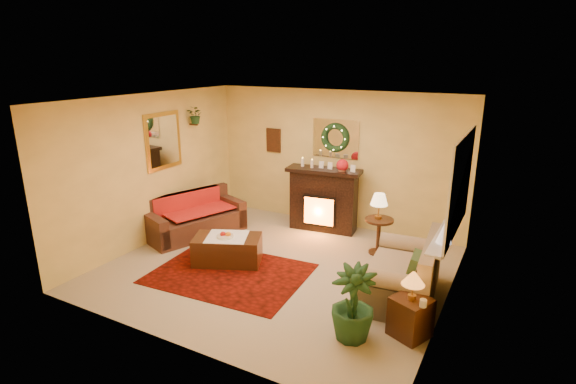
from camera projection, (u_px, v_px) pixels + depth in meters
The scene contains 31 objects.
floor at pixel (277, 268), 7.04m from camera, with size 5.00×5.00×0.00m, color beige.
ceiling at pixel (276, 100), 6.29m from camera, with size 5.00×5.00×0.00m, color white.
wall_back at pixel (335, 159), 8.56m from camera, with size 5.00×5.00×0.00m, color #EFD88C.
wall_front at pixel (172, 241), 4.77m from camera, with size 5.00×5.00×0.00m, color #EFD88C.
wall_left at pixel (152, 169), 7.81m from camera, with size 4.50×4.50×0.00m, color #EFD88C.
wall_right at pixel (453, 216), 5.53m from camera, with size 4.50×4.50×0.00m, color #EFD88C.
area_rug at pixel (230, 273), 6.85m from camera, with size 2.26×1.70×0.01m, color #5E1D0C.
sofa at pixel (195, 213), 8.23m from camera, with size 0.78×1.77×0.76m, color #4E3823.
red_throw at pixel (199, 208), 8.39m from camera, with size 0.85×1.38×0.02m, color #E5402B.
fireplace at pixel (324, 202), 8.47m from camera, with size 1.23×0.39×1.13m, color black.
poinsettia at pixel (342, 165), 8.08m from camera, with size 0.22×0.22×0.22m, color red.
mantel_candle_a at pixel (303, 163), 8.43m from camera, with size 0.06×0.06×0.19m, color #FCF7CC.
mantel_candle_b at pixel (312, 164), 8.31m from camera, with size 0.06×0.06×0.17m, color white.
mantel_mirror at pixel (336, 138), 8.43m from camera, with size 0.92×0.02×0.72m, color white.
wreath at pixel (335, 138), 8.39m from camera, with size 0.55×0.55×0.11m, color #194719.
wall_art at pixel (274, 140), 9.09m from camera, with size 0.32×0.03×0.48m, color #381E11.
gold_mirror at pixel (163, 141), 7.92m from camera, with size 0.03×0.84×1.00m, color gold.
hanging_plant at pixel (196, 124), 8.42m from camera, with size 0.33×0.28×0.36m, color #194719.
loveseat at pixel (402, 268), 6.10m from camera, with size 0.87×1.50×0.87m, color gray.
window_frame at pixel (460, 185), 5.93m from camera, with size 0.03×1.86×1.36m, color white.
window_glass at pixel (459, 185), 5.93m from camera, with size 0.02×1.70×1.22m, color black.
window_sill at pixel (447, 232), 6.17m from camera, with size 0.22×1.86×0.04m, color white.
mini_tree at pixel (445, 232), 5.71m from camera, with size 0.20×0.20×0.30m, color white.
sill_plant at pixel (458, 203), 6.67m from camera, with size 0.25×0.20×0.46m, color #21581B.
side_table_round at pixel (378, 235), 7.48m from camera, with size 0.47×0.47×0.61m, color brown.
lamp_cream at pixel (379, 203), 7.33m from camera, with size 0.29×0.29×0.44m, color #FFD99A.
end_table_square at pixel (411, 315), 5.27m from camera, with size 0.40×0.40×0.49m, color #39190C.
lamp_tiffany at pixel (413, 279), 5.11m from camera, with size 0.27×0.27×0.39m, color orange.
coffee_table at pixel (228, 250), 7.17m from camera, with size 1.05×0.58×0.44m, color black.
fruit_bowl at pixel (225, 237), 7.07m from camera, with size 0.27×0.27×0.06m, color silver.
floor_palm at pixel (353, 304), 5.16m from camera, with size 1.53×1.53×2.74m, color #153E11.
Camera 1 is at (3.19, -5.55, 3.18)m, focal length 28.00 mm.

